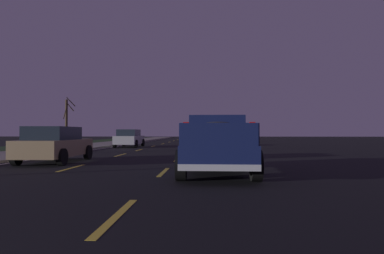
# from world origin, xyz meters

# --- Properties ---
(ground) EXTENTS (144.00, 144.00, 0.00)m
(ground) POSITION_xyz_m (27.00, 0.00, 0.00)
(ground) COLOR black
(sidewalk_shoulder) EXTENTS (108.00, 4.00, 0.12)m
(sidewalk_shoulder) POSITION_xyz_m (27.00, 7.45, 0.06)
(sidewalk_shoulder) COLOR gray
(sidewalk_shoulder) RESTS_ON ground
(grass_verge) EXTENTS (108.00, 6.00, 0.01)m
(grass_verge) POSITION_xyz_m (27.00, 12.45, 0.00)
(grass_verge) COLOR #1E3819
(grass_verge) RESTS_ON ground
(lane_markings) EXTENTS (108.00, 7.04, 0.01)m
(lane_markings) POSITION_xyz_m (29.84, 3.11, 0.00)
(lane_markings) COLOR yellow
(lane_markings) RESTS_ON ground
(pickup_truck) EXTENTS (5.45, 2.34, 1.87)m
(pickup_truck) POSITION_xyz_m (10.30, -3.50, 0.98)
(pickup_truck) COLOR #141E4C
(pickup_truck) RESTS_ON ground
(sedan_silver) EXTENTS (4.40, 2.02, 1.54)m
(sedan_silver) POSITION_xyz_m (28.47, 3.59, 0.78)
(sedan_silver) COLOR #B2B5BA
(sedan_silver) RESTS_ON ground
(sedan_tan) EXTENTS (4.43, 2.08, 1.54)m
(sedan_tan) POSITION_xyz_m (13.63, 3.37, 0.78)
(sedan_tan) COLOR #9E845B
(sedan_tan) RESTS_ON ground
(bare_tree_far) EXTENTS (2.02, 0.96, 5.36)m
(bare_tree_far) POSITION_xyz_m (37.12, 12.88, 2.69)
(bare_tree_far) COLOR #423323
(bare_tree_far) RESTS_ON ground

